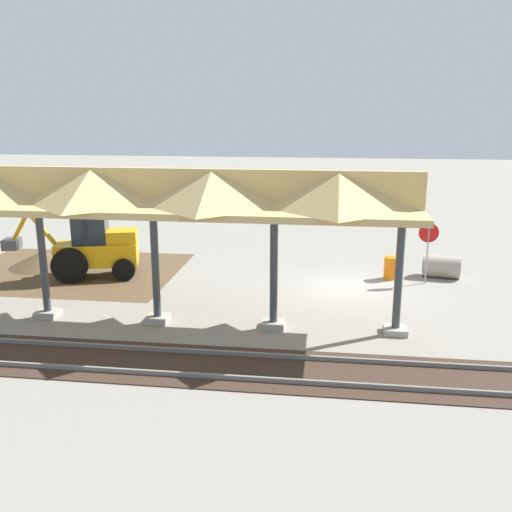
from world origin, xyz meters
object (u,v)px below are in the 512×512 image
object	(u,v)px
backhoe	(93,247)
concrete_pipe	(441,267)
stop_sign	(428,240)
traffic_barrel	(391,268)

from	to	relation	value
backhoe	concrete_pipe	world-z (taller)	backhoe
stop_sign	concrete_pipe	world-z (taller)	stop_sign
traffic_barrel	concrete_pipe	bearing A→B (deg)	-167.01
concrete_pipe	traffic_barrel	distance (m)	2.08
stop_sign	traffic_barrel	size ratio (longest dim) A/B	2.66
stop_sign	concrete_pipe	bearing A→B (deg)	-128.87
stop_sign	traffic_barrel	xyz separation A→B (m)	(1.29, -0.45, -1.28)
backhoe	traffic_barrel	distance (m)	11.97
backhoe	concrete_pipe	xyz separation A→B (m)	(-13.90, -1.81, -0.83)
stop_sign	backhoe	world-z (taller)	backhoe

